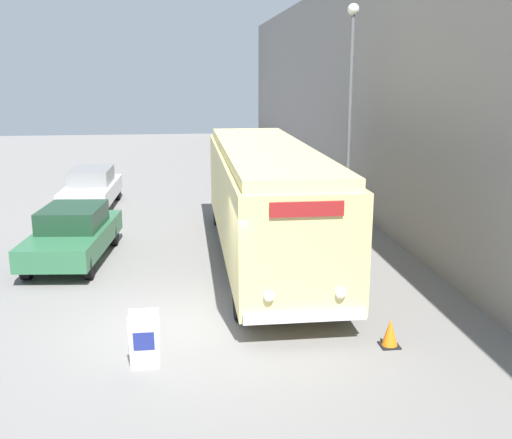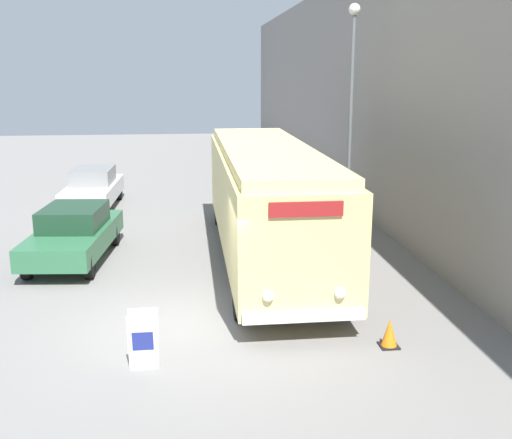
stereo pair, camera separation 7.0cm
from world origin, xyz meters
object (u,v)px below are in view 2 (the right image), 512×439
object	(u,v)px
parked_car_near	(74,233)
sign_board	(143,341)
vintage_bus	(266,196)
traffic_cone	(389,333)
parked_car_mid	(93,188)
streetlamp	(352,89)

from	to	relation	value
parked_car_near	sign_board	bearing A→B (deg)	-65.06
vintage_bus	traffic_cone	bearing A→B (deg)	-74.37
vintage_bus	traffic_cone	distance (m)	6.15
vintage_bus	traffic_cone	world-z (taller)	vintage_bus
sign_board	parked_car_mid	size ratio (longest dim) A/B	0.23
sign_board	parked_car_mid	bearing A→B (deg)	101.79
streetlamp	traffic_cone	bearing A→B (deg)	-99.82
sign_board	parked_car_near	xyz separation A→B (m)	(-2.31, 6.57, 0.27)
streetlamp	sign_board	bearing A→B (deg)	-123.76
sign_board	streetlamp	world-z (taller)	streetlamp
vintage_bus	parked_car_mid	bearing A→B (deg)	128.58
vintage_bus	streetlamp	size ratio (longest dim) A/B	1.55
streetlamp	parked_car_near	distance (m)	9.60
parked_car_mid	sign_board	bearing A→B (deg)	-76.03
sign_board	traffic_cone	bearing A→B (deg)	3.80
vintage_bus	parked_car_near	xyz separation A→B (m)	(-5.29, 0.52, -1.01)
sign_board	streetlamp	distance (m)	11.73
vintage_bus	sign_board	distance (m)	6.86
sign_board	parked_car_mid	distance (m)	13.53
traffic_cone	parked_car_near	bearing A→B (deg)	137.76
sign_board	traffic_cone	world-z (taller)	sign_board
streetlamp	traffic_cone	size ratio (longest dim) A/B	12.84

